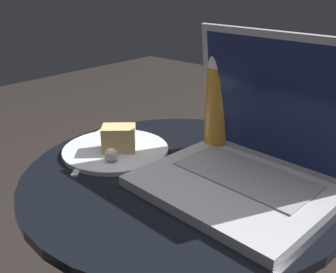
# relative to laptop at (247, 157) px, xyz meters

# --- Properties ---
(table) EXTENTS (0.61, 0.61, 0.58)m
(table) POSITION_rel_laptop_xyz_m (-0.11, -0.04, -0.24)
(table) COLOR black
(table) RESTS_ON ground_plane
(napkin) EXTENTS (0.20, 0.16, 0.00)m
(napkin) POSITION_rel_laptop_xyz_m (-0.30, -0.04, -0.05)
(napkin) COLOR white
(napkin) RESTS_ON table
(laptop) EXTENTS (0.33, 0.27, 0.27)m
(laptop) POSITION_rel_laptop_xyz_m (0.00, 0.00, 0.00)
(laptop) COLOR #B2B2B7
(laptop) RESTS_ON table
(beer_glass) EXTENTS (0.06, 0.06, 0.21)m
(beer_glass) POSITION_rel_laptop_xyz_m (-0.13, 0.10, 0.05)
(beer_glass) COLOR gold
(beer_glass) RESTS_ON table
(snack_plate) EXTENTS (0.22, 0.22, 0.06)m
(snack_plate) POSITION_rel_laptop_xyz_m (-0.28, -0.06, -0.04)
(snack_plate) COLOR silver
(snack_plate) RESTS_ON table
(fork) EXTENTS (0.11, 0.14, 0.00)m
(fork) POSITION_rel_laptop_xyz_m (-0.31, -0.11, -0.05)
(fork) COLOR #B2B2B7
(fork) RESTS_ON table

